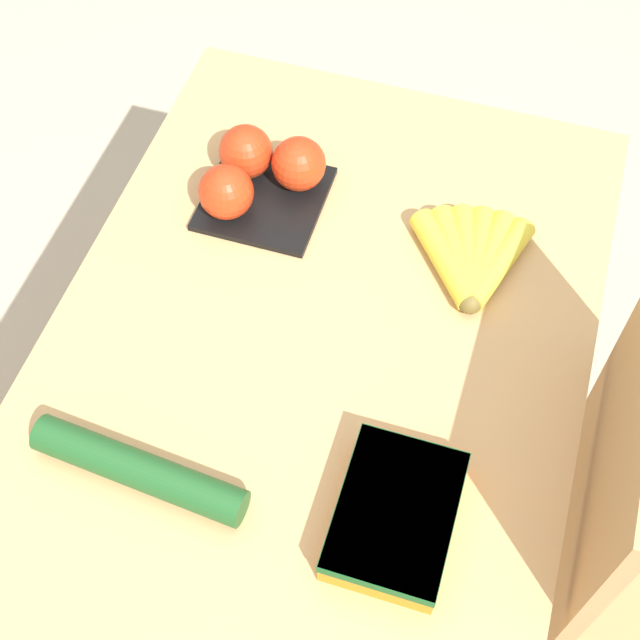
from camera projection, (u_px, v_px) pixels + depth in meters
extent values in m
plane|color=#B7A88E|center=(320.00, 527.00, 1.85)|extent=(12.00, 12.00, 0.00)
cube|color=tan|center=(320.00, 338.00, 1.24)|extent=(1.02, 0.73, 0.03)
cylinder|color=tan|center=(243.00, 223.00, 1.84)|extent=(0.06, 0.06, 0.72)
cylinder|color=tan|center=(537.00, 295.00, 1.74)|extent=(0.06, 0.06, 0.72)
cube|color=tan|center=(597.00, 482.00, 1.12)|extent=(0.39, 0.02, 0.54)
cylinder|color=tan|center=(549.00, 511.00, 1.64)|extent=(0.04, 0.04, 0.44)
sphere|color=brown|center=(470.00, 302.00, 1.23)|extent=(0.03, 0.03, 0.03)
cylinder|color=yellow|center=(498.00, 264.00, 1.27)|extent=(0.17, 0.08, 0.04)
cylinder|color=yellow|center=(487.00, 259.00, 1.27)|extent=(0.17, 0.05, 0.04)
cylinder|color=yellow|center=(477.00, 257.00, 1.28)|extent=(0.17, 0.05, 0.04)
cylinder|color=yellow|center=(466.00, 256.00, 1.28)|extent=(0.17, 0.08, 0.04)
cylinder|color=yellow|center=(455.00, 256.00, 1.28)|extent=(0.16, 0.11, 0.04)
cylinder|color=yellow|center=(445.00, 259.00, 1.27)|extent=(0.15, 0.13, 0.04)
cube|color=black|center=(264.00, 199.00, 1.36)|extent=(0.18, 0.18, 0.01)
sphere|color=red|center=(246.00, 152.00, 1.35)|extent=(0.08, 0.08, 0.08)
sphere|color=red|center=(226.00, 192.00, 1.30)|extent=(0.08, 0.08, 0.08)
sphere|color=red|center=(299.00, 164.00, 1.33)|extent=(0.08, 0.08, 0.08)
cube|color=orange|center=(395.00, 516.00, 1.06)|extent=(0.19, 0.14, 0.05)
cube|color=#145123|center=(396.00, 511.00, 1.04)|extent=(0.19, 0.14, 0.02)
cylinder|color=#1E5123|center=(139.00, 470.00, 1.09)|extent=(0.07, 0.28, 0.05)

